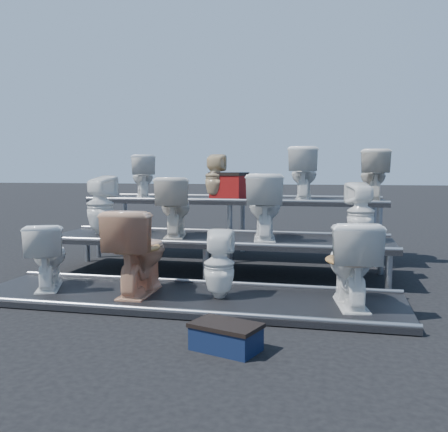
% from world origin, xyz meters
% --- Properties ---
extents(ground, '(80.00, 80.00, 0.00)m').
position_xyz_m(ground, '(0.00, 0.00, 0.00)').
color(ground, black).
rests_on(ground, ground).
extents(tier_front, '(4.20, 1.20, 0.06)m').
position_xyz_m(tier_front, '(0.00, -1.30, 0.03)').
color(tier_front, black).
rests_on(tier_front, ground).
extents(tier_mid, '(4.20, 1.20, 0.46)m').
position_xyz_m(tier_mid, '(0.00, 0.00, 0.23)').
color(tier_mid, black).
rests_on(tier_mid, ground).
extents(tier_back, '(4.20, 1.20, 0.86)m').
position_xyz_m(tier_back, '(0.00, 1.30, 0.43)').
color(tier_back, black).
rests_on(tier_back, ground).
extents(toilet_0, '(0.62, 0.76, 0.68)m').
position_xyz_m(toilet_0, '(-1.48, -1.30, 0.40)').
color(toilet_0, white).
rests_on(toilet_0, tier_front).
extents(toilet_1, '(0.50, 0.84, 0.84)m').
position_xyz_m(toilet_1, '(-0.47, -1.30, 0.48)').
color(toilet_1, tan).
rests_on(toilet_1, tier_front).
extents(toilet_2, '(0.33, 0.33, 0.65)m').
position_xyz_m(toilet_2, '(0.35, -1.30, 0.39)').
color(toilet_2, white).
rests_on(toilet_2, tier_front).
extents(toilet_3, '(0.54, 0.82, 0.77)m').
position_xyz_m(toilet_3, '(1.57, -1.30, 0.45)').
color(toilet_3, white).
rests_on(toilet_3, tier_front).
extents(toilet_4, '(0.42, 0.43, 0.76)m').
position_xyz_m(toilet_4, '(-1.53, 0.00, 0.84)').
color(toilet_4, white).
rests_on(toilet_4, tier_mid).
extents(toilet_5, '(0.55, 0.79, 0.74)m').
position_xyz_m(toilet_5, '(-0.53, 0.00, 0.83)').
color(toilet_5, silver).
rests_on(toilet_5, tier_mid).
extents(toilet_6, '(0.54, 0.82, 0.78)m').
position_xyz_m(toilet_6, '(0.59, 0.00, 0.85)').
color(toilet_6, white).
rests_on(toilet_6, tier_mid).
extents(toilet_7, '(0.40, 0.40, 0.69)m').
position_xyz_m(toilet_7, '(1.70, 0.00, 0.80)').
color(toilet_7, white).
rests_on(toilet_7, tier_mid).
extents(toilet_8, '(0.59, 0.73, 0.65)m').
position_xyz_m(toilet_8, '(-1.47, 1.30, 1.18)').
color(toilet_8, white).
rests_on(toilet_8, tier_back).
extents(toilet_9, '(0.30, 0.31, 0.66)m').
position_xyz_m(toilet_9, '(-0.32, 1.30, 1.19)').
color(toilet_9, beige).
rests_on(toilet_9, tier_back).
extents(toilet_10, '(0.45, 0.75, 0.74)m').
position_xyz_m(toilet_10, '(0.96, 1.30, 1.23)').
color(toilet_10, white).
rests_on(toilet_10, tier_back).
extents(toilet_11, '(0.41, 0.70, 0.70)m').
position_xyz_m(toilet_11, '(1.92, 1.30, 1.21)').
color(toilet_11, silver).
rests_on(toilet_11, tier_back).
extents(red_crate, '(0.54, 0.47, 0.34)m').
position_xyz_m(red_crate, '(-0.13, 1.36, 1.03)').
color(red_crate, maroon).
rests_on(red_crate, tier_back).
extents(step_stool, '(0.53, 0.41, 0.17)m').
position_xyz_m(step_stool, '(0.68, -2.50, 0.08)').
color(step_stool, '#0E1834').
rests_on(step_stool, ground).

